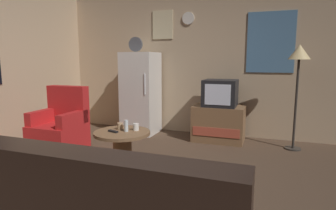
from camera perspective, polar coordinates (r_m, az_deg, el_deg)
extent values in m
plane|color=#4C3828|center=(3.35, -6.36, -15.04)|extent=(12.00, 12.00, 0.00)
cube|color=tan|center=(5.37, 5.13, 8.22)|extent=(5.20, 0.10, 2.59)
cube|color=teal|center=(5.14, 19.85, 11.71)|extent=(0.76, 0.02, 1.00)
cube|color=beige|center=(5.53, -1.08, 15.74)|extent=(0.40, 0.02, 0.52)
cylinder|color=silver|center=(5.39, 4.08, 16.92)|extent=(0.22, 0.03, 0.22)
cube|color=silver|center=(5.33, -5.46, 2.34)|extent=(0.60, 0.60, 1.50)
cylinder|color=silver|center=(4.94, -4.70, 4.17)|extent=(0.02, 0.02, 0.36)
cylinder|color=#4C4C51|center=(5.25, -6.49, 11.96)|extent=(0.26, 0.04, 0.26)
cube|color=brown|center=(4.90, 10.10, -3.67)|extent=(0.84, 0.52, 0.60)
cube|color=#AD4733|center=(4.67, 9.50, -5.42)|extent=(0.76, 0.01, 0.14)
cube|color=black|center=(4.82, 10.40, 2.37)|extent=(0.54, 0.50, 0.44)
cube|color=silver|center=(4.57, 9.87, 2.04)|extent=(0.41, 0.01, 0.33)
cylinder|color=#332D28|center=(4.86, 23.67, -7.96)|extent=(0.24, 0.24, 0.02)
cylinder|color=#332D28|center=(4.71, 24.19, 0.12)|extent=(0.04, 0.04, 1.40)
cone|color=#F2D18C|center=(4.67, 24.81, 9.62)|extent=(0.32, 0.32, 0.22)
cylinder|color=brown|center=(3.84, -9.02, -11.58)|extent=(0.72, 0.72, 0.04)
cylinder|color=brown|center=(3.77, -9.10, -8.61)|extent=(0.24, 0.24, 0.42)
cylinder|color=brown|center=(3.71, -9.18, -5.55)|extent=(0.72, 0.72, 0.04)
cylinder|color=silver|center=(3.68, -8.37, -4.15)|extent=(0.05, 0.05, 0.15)
cylinder|color=silver|center=(3.73, -6.43, -4.39)|extent=(0.08, 0.08, 0.09)
cylinder|color=tan|center=(3.80, -9.54, -4.21)|extent=(0.08, 0.08, 0.09)
cube|color=black|center=(3.69, -10.94, -5.18)|extent=(0.16, 0.09, 0.02)
cube|color=red|center=(4.68, -21.04, -5.99)|extent=(0.68, 0.68, 0.40)
cube|color=red|center=(4.78, -19.34, 0.28)|extent=(0.68, 0.16, 0.56)
cube|color=red|center=(4.81, -23.77, -2.12)|extent=(0.12, 0.60, 0.20)
cube|color=red|center=(4.44, -18.52, -2.68)|extent=(0.12, 0.60, 0.20)
cube|color=black|center=(1.58, -18.05, -17.79)|extent=(1.70, 0.20, 0.52)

